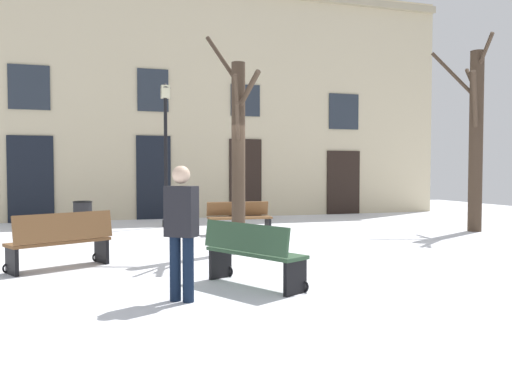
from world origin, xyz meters
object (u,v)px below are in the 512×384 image
tree_left_of_center (475,135)px  litter_bin (83,218)px  bench_back_to_back_right (61,241)px  person_by_shop_door (181,226)px  bench_back_to_back_left (239,218)px  streetlamp (166,140)px  bench_near_lamp (252,253)px  tree_right_of_center (238,151)px

tree_left_of_center → litter_bin: 10.47m
tree_left_of_center → bench_back_to_back_right: size_ratio=3.01×
litter_bin → person_by_shop_door: bearing=-80.1°
bench_back_to_back_left → person_by_shop_door: person_by_shop_door is taller
litter_bin → bench_back_to_back_left: bearing=-17.1°
streetlamp → bench_near_lamp: 8.36m
tree_right_of_center → bench_near_lamp: 3.33m
litter_bin → bench_back_to_back_left: (3.80, -1.17, -0.00)m
tree_right_of_center → litter_bin: bearing=126.2°
bench_back_to_back_left → bench_near_lamp: bench_near_lamp is taller
tree_left_of_center → bench_back_to_back_right: 10.69m
litter_bin → bench_back_to_back_right: bench_back_to_back_right is taller
tree_right_of_center → litter_bin: (-2.98, 4.08, -1.57)m
bench_back_to_back_right → person_by_shop_door: 3.15m
tree_right_of_center → streetlamp: 5.28m
person_by_shop_door → tree_right_of_center: bearing=-78.7°
tree_right_of_center → bench_back_to_back_right: tree_right_of_center is taller
bench_near_lamp → bench_back_to_back_left: bearing=-41.8°
tree_left_of_center → person_by_shop_door: tree_left_of_center is taller
tree_right_of_center → person_by_shop_door: (-1.67, -3.44, -1.06)m
tree_left_of_center → streetlamp: size_ratio=1.24×
streetlamp → tree_right_of_center: bearing=-82.0°
tree_right_of_center → person_by_shop_door: tree_right_of_center is taller
bench_back_to_back_right → tree_right_of_center: bearing=165.9°
tree_right_of_center → person_by_shop_door: 3.97m
streetlamp → litter_bin: bearing=-153.5°
bench_back_to_back_left → litter_bin: bearing=165.8°
bench_back_to_back_right → bench_back_to_back_left: bearing=-165.0°
tree_right_of_center → bench_back_to_back_left: tree_right_of_center is taller
bench_back_to_back_left → person_by_shop_door: size_ratio=0.98×
streetlamp → litter_bin: (-2.26, -1.12, -2.08)m
bench_back_to_back_left → bench_near_lamp: 5.98m
litter_bin → person_by_shop_door: 7.65m
tree_right_of_center → streetlamp: (-0.73, 5.21, 0.50)m
tree_right_of_center → bench_back_to_back_right: bearing=-167.0°
tree_right_of_center → bench_back_to_back_right: 3.65m
streetlamp → bench_near_lamp: bearing=-89.0°
streetlamp → litter_bin: size_ratio=4.86×
tree_right_of_center → person_by_shop_door: size_ratio=2.58×
bench_near_lamp → bench_back_to_back_right: bearing=22.7°
streetlamp → litter_bin: 3.27m
tree_right_of_center → person_by_shop_door: bearing=-115.9°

